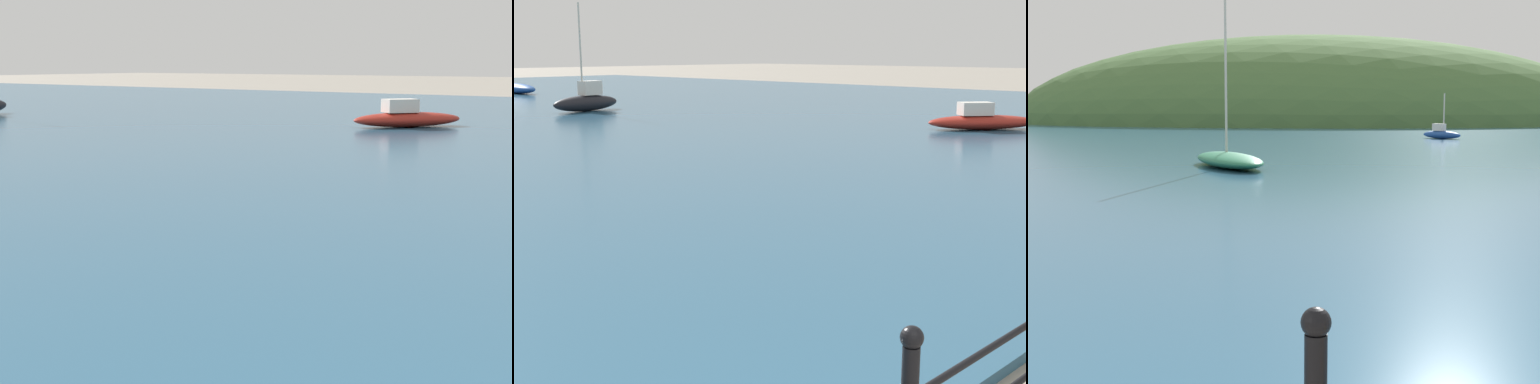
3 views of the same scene
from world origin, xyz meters
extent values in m
sphere|color=black|center=(0.82, 1.50, 1.15)|extent=(0.12, 0.12, 0.12)
ellipsoid|color=black|center=(13.85, 25.47, 0.42)|extent=(3.45, 1.47, 0.64)
cube|color=silver|center=(14.10, 25.52, 1.03)|extent=(1.01, 0.64, 0.58)
cylinder|color=beige|center=(13.69, 25.44, 2.59)|extent=(0.07, 0.07, 3.68)
ellipsoid|color=#1E4793|center=(17.79, 39.17, 0.38)|extent=(1.48, 4.28, 0.57)
ellipsoid|color=maroon|center=(18.77, 10.42, 0.32)|extent=(3.45, 3.11, 0.45)
cube|color=silver|center=(18.57, 10.59, 0.75)|extent=(1.15, 1.10, 0.40)
camera|label=1|loc=(-1.83, 1.69, 2.06)|focal=50.00mm
camera|label=2|loc=(-2.06, -0.29, 2.54)|focal=50.00mm
camera|label=3|loc=(2.56, -1.14, 1.98)|focal=50.00mm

